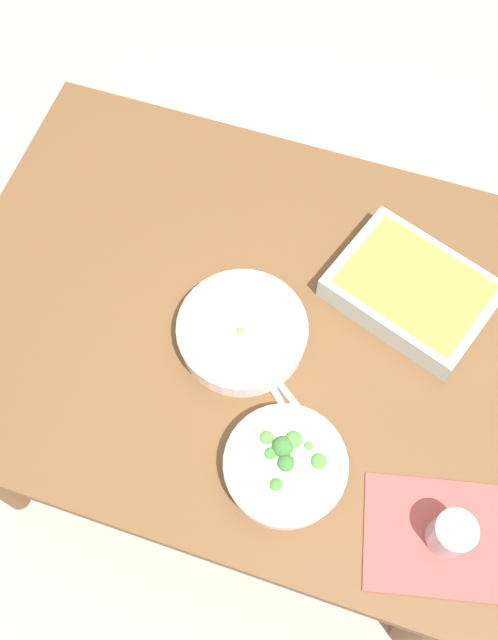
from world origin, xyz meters
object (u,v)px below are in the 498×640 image
(stew_bowl, at_px, (244,332))
(broccoli_bowl, at_px, (285,465))
(baking_dish, at_px, (412,290))
(drink_cup, at_px, (450,534))
(fork_on_table, at_px, (301,411))
(spoon_by_stew, at_px, (264,373))

(stew_bowl, xyz_separation_m, broccoli_bowl, (-0.15, 0.22, -0.00))
(baking_dish, xyz_separation_m, drink_cup, (-0.16, 0.44, 0.00))
(stew_bowl, distance_m, drink_cup, 0.51)
(baking_dish, distance_m, fork_on_table, 0.33)
(stew_bowl, xyz_separation_m, fork_on_table, (-0.15, 0.11, -0.03))
(spoon_by_stew, bearing_deg, baking_dish, -132.48)
(stew_bowl, bearing_deg, broccoli_bowl, 124.41)
(broccoli_bowl, distance_m, fork_on_table, 0.12)
(broccoli_bowl, bearing_deg, baking_dish, -108.17)
(fork_on_table, bearing_deg, baking_dish, -114.84)
(spoon_by_stew, bearing_deg, drink_cup, 154.01)
(spoon_by_stew, bearing_deg, fork_on_table, 150.11)
(stew_bowl, xyz_separation_m, drink_cup, (-0.45, 0.25, 0.01))
(broccoli_bowl, xyz_separation_m, spoon_by_stew, (0.09, -0.16, -0.03))
(broccoli_bowl, height_order, spoon_by_stew, broccoli_bowl)
(baking_dish, height_order, spoon_by_stew, baking_dish)
(fork_on_table, bearing_deg, stew_bowl, -36.17)
(stew_bowl, relative_size, broccoli_bowl, 1.14)
(stew_bowl, relative_size, spoon_by_stew, 1.80)
(drink_cup, xyz_separation_m, fork_on_table, (0.30, -0.14, -0.04))
(baking_dish, height_order, drink_cup, drink_cup)
(drink_cup, relative_size, spoon_by_stew, 0.61)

